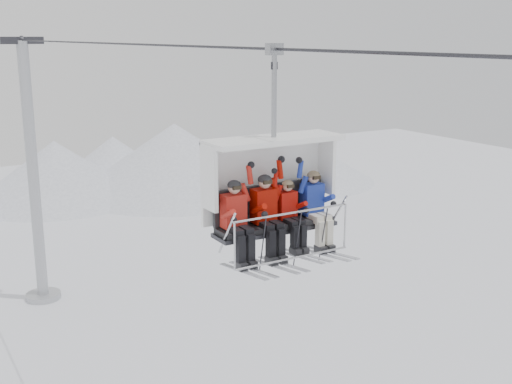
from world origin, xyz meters
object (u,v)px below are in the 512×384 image
skier_center_right (290,213)px  skier_far_right (315,206)px  skier_far_left (236,218)px  chairlift_carrier (270,182)px  skier_center_left (267,213)px  lift_tower_right (35,192)px

skier_center_right → skier_far_right: bearing=1.5°
skier_far_left → skier_center_right: 1.19m
chairlift_carrier → skier_center_right: chairlift_carrier is taller
skier_far_left → skier_center_right: skier_far_left is taller
skier_center_right → skier_far_right: skier_far_right is taller
chairlift_carrier → skier_center_right: bearing=-51.2°
skier_center_left → skier_center_right: size_ratio=1.04×
chairlift_carrier → skier_center_right: size_ratio=2.36×
chairlift_carrier → skier_far_right: 1.07m
chairlift_carrier → lift_tower_right: bearing=90.0°
skier_far_left → skier_center_left: 0.66m
lift_tower_right → skier_far_right: (0.88, -22.84, 4.45)m
lift_tower_right → skier_far_right: size_ratio=7.99×
lift_tower_right → skier_far_left: 23.29m
skier_center_left → lift_tower_right: bearing=89.3°
skier_center_left → skier_center_right: skier_center_left is taller
lift_tower_right → chairlift_carrier: 23.07m
skier_center_left → skier_far_right: skier_center_left is taller
chairlift_carrier → skier_center_left: (-0.26, -0.31, -0.50)m
skier_far_left → skier_far_right: 1.80m
chairlift_carrier → skier_center_right: 0.71m
chairlift_carrier → skier_far_right: (0.88, -0.31, -0.52)m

